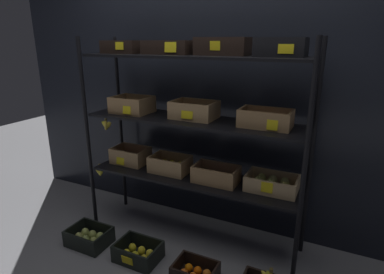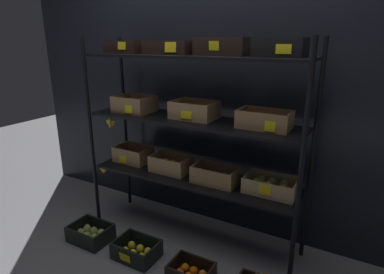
# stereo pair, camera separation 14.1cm
# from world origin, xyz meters

# --- Properties ---
(ground_plane) EXTENTS (10.00, 10.00, 0.00)m
(ground_plane) POSITION_xyz_m (0.00, 0.00, 0.00)
(ground_plane) COLOR gray
(storefront_wall) EXTENTS (4.14, 0.12, 2.69)m
(storefront_wall) POSITION_xyz_m (0.00, 0.42, 1.34)
(storefront_wall) COLOR black
(storefront_wall) RESTS_ON ground_plane
(display_rack) EXTENTS (1.86, 0.47, 1.66)m
(display_rack) POSITION_xyz_m (0.01, 0.01, 1.05)
(display_rack) COLOR black
(display_rack) RESTS_ON ground_plane
(crate_ground_pear) EXTENTS (0.34, 0.25, 0.14)m
(crate_ground_pear) POSITION_xyz_m (-0.73, -0.45, 0.06)
(crate_ground_pear) COLOR black
(crate_ground_pear) RESTS_ON ground_plane
(crate_ground_lemon) EXTENTS (0.34, 0.25, 0.14)m
(crate_ground_lemon) POSITION_xyz_m (-0.25, -0.44, 0.05)
(crate_ground_lemon) COLOR black
(crate_ground_lemon) RESTS_ON ground_plane
(crate_ground_tangerine) EXTENTS (0.30, 0.23, 0.12)m
(crate_ground_tangerine) POSITION_xyz_m (0.24, -0.44, 0.04)
(crate_ground_tangerine) COLOR black
(crate_ground_tangerine) RESTS_ON ground_plane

